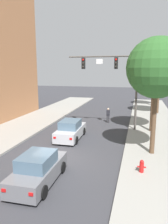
{
  "coord_description": "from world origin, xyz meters",
  "views": [
    {
      "loc": [
        4.86,
        -12.2,
        5.76
      ],
      "look_at": [
        0.12,
        6.23,
        2.0
      ],
      "focal_mm": 34.6,
      "sensor_mm": 36.0,
      "label": 1
    }
  ],
  "objects_px": {
    "car_lead_silver": "(71,130)",
    "fire_hydrant": "(142,166)",
    "car_following_grey": "(38,170)",
    "street_tree_nearest": "(157,68)",
    "street_tree_second": "(155,64)",
    "street_tree_third": "(160,72)",
    "traffic_signal_mast": "(117,74)",
    "street_tree_farthest": "(157,68)",
    "pedestrian_crossing_road": "(108,115)"
  },
  "relations": [
    {
      "from": "car_following_grey",
      "to": "street_tree_nearest",
      "type": "height_order",
      "value": "street_tree_nearest"
    },
    {
      "from": "street_tree_third",
      "to": "street_tree_farthest",
      "type": "xyz_separation_m",
      "value": [
        0.03,
        5.85,
        0.56
      ]
    },
    {
      "from": "traffic_signal_mast",
      "to": "street_tree_farthest",
      "type": "distance_m",
      "value": 15.31
    },
    {
      "from": "street_tree_nearest",
      "to": "street_tree_third",
      "type": "distance_m",
      "value": 14.59
    },
    {
      "from": "street_tree_second",
      "to": "street_tree_farthest",
      "type": "xyz_separation_m",
      "value": [
        1.19,
        14.76,
        -0.3
      ]
    },
    {
      "from": "street_tree_third",
      "to": "street_tree_second",
      "type": "bearing_deg",
      "value": -97.42
    },
    {
      "from": "street_tree_second",
      "to": "street_tree_third",
      "type": "relative_size",
      "value": 1.12
    },
    {
      "from": "fire_hydrant",
      "to": "car_following_grey",
      "type": "bearing_deg",
      "value": -156.73
    },
    {
      "from": "fire_hydrant",
      "to": "street_tree_third",
      "type": "relative_size",
      "value": 0.1
    },
    {
      "from": "street_tree_second",
      "to": "street_tree_third",
      "type": "bearing_deg",
      "value": 82.58
    },
    {
      "from": "pedestrian_crossing_road",
      "to": "street_tree_nearest",
      "type": "height_order",
      "value": "street_tree_nearest"
    },
    {
      "from": "car_lead_silver",
      "to": "pedestrian_crossing_road",
      "type": "bearing_deg",
      "value": 70.25
    },
    {
      "from": "street_tree_third",
      "to": "street_tree_farthest",
      "type": "bearing_deg",
      "value": 89.68
    },
    {
      "from": "traffic_signal_mast",
      "to": "fire_hydrant",
      "type": "distance_m",
      "value": 10.38
    },
    {
      "from": "pedestrian_crossing_road",
      "to": "fire_hydrant",
      "type": "height_order",
      "value": "pedestrian_crossing_road"
    },
    {
      "from": "car_lead_silver",
      "to": "fire_hydrant",
      "type": "height_order",
      "value": "car_lead_silver"
    },
    {
      "from": "traffic_signal_mast",
      "to": "street_tree_second",
      "type": "relative_size",
      "value": 0.92
    },
    {
      "from": "car_lead_silver",
      "to": "street_tree_farthest",
      "type": "relative_size",
      "value": 0.57
    },
    {
      "from": "car_lead_silver",
      "to": "pedestrian_crossing_road",
      "type": "height_order",
      "value": "pedestrian_crossing_road"
    },
    {
      "from": "street_tree_second",
      "to": "street_tree_third",
      "type": "xyz_separation_m",
      "value": [
        1.16,
        8.91,
        -0.85
      ]
    },
    {
      "from": "car_following_grey",
      "to": "street_tree_nearest",
      "type": "xyz_separation_m",
      "value": [
        5.83,
        5.3,
        5.11
      ]
    },
    {
      "from": "traffic_signal_mast",
      "to": "street_tree_farthest",
      "type": "relative_size",
      "value": 1.0
    },
    {
      "from": "street_tree_nearest",
      "to": "street_tree_farthest",
      "type": "distance_m",
      "value": 20.42
    },
    {
      "from": "pedestrian_crossing_road",
      "to": "car_lead_silver",
      "type": "bearing_deg",
      "value": -109.75
    },
    {
      "from": "car_lead_silver",
      "to": "street_tree_nearest",
      "type": "height_order",
      "value": "street_tree_nearest"
    },
    {
      "from": "car_lead_silver",
      "to": "street_tree_second",
      "type": "relative_size",
      "value": 0.52
    },
    {
      "from": "street_tree_farthest",
      "to": "traffic_signal_mast",
      "type": "bearing_deg",
      "value": -107.21
    },
    {
      "from": "pedestrian_crossing_road",
      "to": "street_tree_third",
      "type": "xyz_separation_m",
      "value": [
        5.58,
        6.17,
        4.5
      ]
    },
    {
      "from": "car_following_grey",
      "to": "fire_hydrant",
      "type": "bearing_deg",
      "value": 23.27
    },
    {
      "from": "pedestrian_crossing_road",
      "to": "street_tree_nearest",
      "type": "bearing_deg",
      "value": -63.23
    },
    {
      "from": "street_tree_nearest",
      "to": "street_tree_second",
      "type": "height_order",
      "value": "street_tree_second"
    },
    {
      "from": "car_lead_silver",
      "to": "pedestrian_crossing_road",
      "type": "distance_m",
      "value": 6.7
    },
    {
      "from": "traffic_signal_mast",
      "to": "street_tree_farthest",
      "type": "height_order",
      "value": "street_tree_farthest"
    },
    {
      "from": "car_lead_silver",
      "to": "street_tree_farthest",
      "type": "distance_m",
      "value": 20.63
    },
    {
      "from": "traffic_signal_mast",
      "to": "street_tree_second",
      "type": "height_order",
      "value": "street_tree_second"
    },
    {
      "from": "car_lead_silver",
      "to": "car_following_grey",
      "type": "height_order",
      "value": "same"
    },
    {
      "from": "fire_hydrant",
      "to": "street_tree_second",
      "type": "xyz_separation_m",
      "value": [
        0.9,
        8.71,
        5.76
      ]
    },
    {
      "from": "pedestrian_crossing_road",
      "to": "street_tree_farthest",
      "type": "xyz_separation_m",
      "value": [
        5.61,
        12.02,
        5.06
      ]
    },
    {
      "from": "car_following_grey",
      "to": "pedestrian_crossing_road",
      "type": "xyz_separation_m",
      "value": [
        1.62,
        13.65,
        0.19
      ]
    },
    {
      "from": "street_tree_second",
      "to": "street_tree_third",
      "type": "distance_m",
      "value": 9.02
    },
    {
      "from": "pedestrian_crossing_road",
      "to": "street_tree_second",
      "type": "relative_size",
      "value": 0.2
    },
    {
      "from": "car_lead_silver",
      "to": "car_following_grey",
      "type": "xyz_separation_m",
      "value": [
        0.64,
        -7.35,
        0.0
      ]
    },
    {
      "from": "traffic_signal_mast",
      "to": "street_tree_second",
      "type": "distance_m",
      "value": 3.46
    },
    {
      "from": "car_lead_silver",
      "to": "street_tree_third",
      "type": "height_order",
      "value": "street_tree_third"
    },
    {
      "from": "traffic_signal_mast",
      "to": "car_lead_silver",
      "type": "distance_m",
      "value": 6.81
    },
    {
      "from": "car_lead_silver",
      "to": "street_tree_farthest",
      "type": "xyz_separation_m",
      "value": [
        7.88,
        18.33,
        5.25
      ]
    },
    {
      "from": "car_following_grey",
      "to": "fire_hydrant",
      "type": "xyz_separation_m",
      "value": [
        5.14,
        2.21,
        -0.22
      ]
    },
    {
      "from": "car_following_grey",
      "to": "street_tree_farthest",
      "type": "distance_m",
      "value": 27.19
    },
    {
      "from": "car_lead_silver",
      "to": "car_following_grey",
      "type": "relative_size",
      "value": 1.0
    },
    {
      "from": "traffic_signal_mast",
      "to": "street_tree_third",
      "type": "xyz_separation_m",
      "value": [
        4.49,
        8.76,
        0.07
      ]
    }
  ]
}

